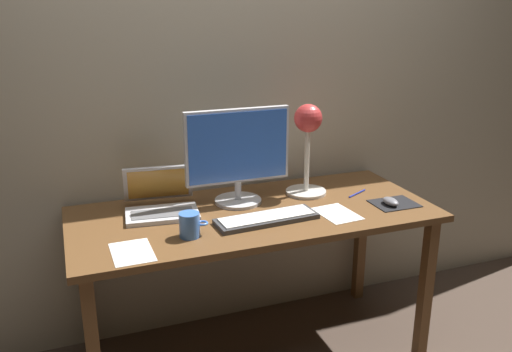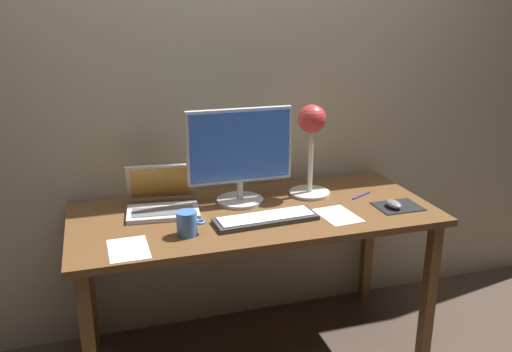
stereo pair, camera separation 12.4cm
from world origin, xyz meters
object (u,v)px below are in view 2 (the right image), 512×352
(keyboard_main, at_px, (266,219))
(mouse, at_px, (394,204))
(laptop, at_px, (162,197))
(coffee_mug, at_px, (187,223))
(pen, at_px, (361,195))
(desk_lamp, at_px, (311,135))
(monitor, at_px, (240,153))

(keyboard_main, distance_m, mouse, 0.59)
(laptop, bearing_deg, mouse, -16.65)
(keyboard_main, relative_size, coffee_mug, 3.85)
(keyboard_main, bearing_deg, mouse, -2.56)
(coffee_mug, bearing_deg, laptop, 100.33)
(keyboard_main, relative_size, pen, 3.20)
(mouse, bearing_deg, keyboard_main, 177.44)
(desk_lamp, relative_size, pen, 3.11)
(keyboard_main, relative_size, laptop, 1.33)
(keyboard_main, bearing_deg, desk_lamp, 40.02)
(laptop, height_order, mouse, laptop)
(keyboard_main, height_order, coffee_mug, coffee_mug)
(keyboard_main, xyz_separation_m, laptop, (-0.40, 0.27, 0.04))
(keyboard_main, distance_m, laptop, 0.48)
(coffee_mug, bearing_deg, pen, 12.86)
(monitor, distance_m, mouse, 0.73)
(laptop, relative_size, desk_lamp, 0.78)
(coffee_mug, bearing_deg, desk_lamp, 24.71)
(coffee_mug, height_order, pen, coffee_mug)
(desk_lamp, xyz_separation_m, mouse, (0.29, -0.28, -0.27))
(monitor, height_order, desk_lamp, monitor)
(coffee_mug, bearing_deg, monitor, 44.64)
(desk_lamp, xyz_separation_m, coffee_mug, (-0.64, -0.30, -0.24))
(mouse, xyz_separation_m, coffee_mug, (-0.93, -0.01, 0.03))
(laptop, height_order, coffee_mug, laptop)
(monitor, height_order, mouse, monitor)
(pen, bearing_deg, desk_lamp, 156.51)
(coffee_mug, distance_m, pen, 0.89)
(monitor, xyz_separation_m, mouse, (0.64, -0.28, -0.22))
(monitor, relative_size, laptop, 1.43)
(monitor, bearing_deg, keyboard_main, -80.57)
(mouse, bearing_deg, laptop, 163.35)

